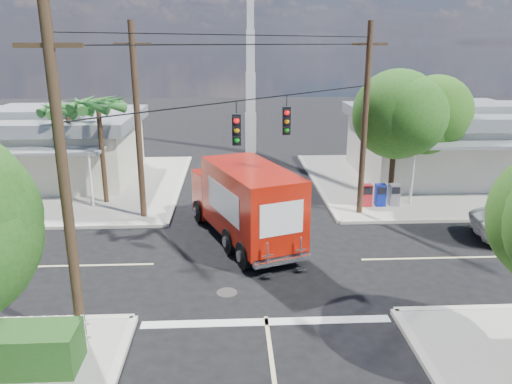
{
  "coord_description": "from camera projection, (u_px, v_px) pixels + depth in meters",
  "views": [
    {
      "loc": [
        -0.98,
        -17.51,
        8.06
      ],
      "look_at": [
        0.0,
        2.0,
        2.2
      ],
      "focal_mm": 35.0,
      "sensor_mm": 36.0,
      "label": 1
    }
  ],
  "objects": [
    {
      "name": "ground",
      "position": [
        259.0,
        262.0,
        19.11
      ],
      "size": [
        120.0,
        120.0,
        0.0
      ],
      "primitive_type": "plane",
      "color": "black",
      "rests_on": "ground"
    },
    {
      "name": "sidewalk_ne",
      "position": [
        429.0,
        181.0,
        30.02
      ],
      "size": [
        14.12,
        14.12,
        0.14
      ],
      "color": "#9F9A90",
      "rests_on": "ground"
    },
    {
      "name": "sidewalk_nw",
      "position": [
        62.0,
        186.0,
        28.98
      ],
      "size": [
        14.12,
        14.12,
        0.14
      ],
      "color": "#9F9A90",
      "rests_on": "ground"
    },
    {
      "name": "road_markings",
      "position": [
        261.0,
        279.0,
        17.7
      ],
      "size": [
        32.0,
        32.0,
        0.01
      ],
      "color": "beige",
      "rests_on": "ground"
    },
    {
      "name": "building_ne",
      "position": [
        452.0,
        141.0,
        30.49
      ],
      "size": [
        11.8,
        10.2,
        4.5
      ],
      "color": "silver",
      "rests_on": "sidewalk_ne"
    },
    {
      "name": "building_nw",
      "position": [
        47.0,
        144.0,
        29.82
      ],
      "size": [
        10.8,
        10.2,
        4.3
      ],
      "color": "beige",
      "rests_on": "sidewalk_nw"
    },
    {
      "name": "radio_tower",
      "position": [
        250.0,
        77.0,
        36.65
      ],
      "size": [
        0.8,
        0.8,
        17.0
      ],
      "color": "silver",
      "rests_on": "ground"
    },
    {
      "name": "tree_ne_front",
      "position": [
        397.0,
        112.0,
        24.56
      ],
      "size": [
        4.21,
        4.14,
        6.66
      ],
      "color": "#422D1C",
      "rests_on": "sidewalk_ne"
    },
    {
      "name": "tree_ne_back",
      "position": [
        430.0,
        117.0,
        26.95
      ],
      "size": [
        3.77,
        3.66,
        5.82
      ],
      "color": "#422D1C",
      "rests_on": "sidewalk_ne"
    },
    {
      "name": "palm_nw_front",
      "position": [
        98.0,
        107.0,
        24.48
      ],
      "size": [
        3.01,
        3.08,
        5.59
      ],
      "color": "#422D1C",
      "rests_on": "sidewalk_nw"
    },
    {
      "name": "palm_nw_back",
      "position": [
        67.0,
        111.0,
        25.92
      ],
      "size": [
        3.01,
        3.08,
        5.19
      ],
      "color": "#422D1C",
      "rests_on": "sidewalk_nw"
    },
    {
      "name": "utility_poles",
      "position": [
        216.0,
        134.0,
        19.23
      ],
      "size": [
        12.0,
        10.68,
        9.0
      ],
      "color": "#473321",
      "rests_on": "ground"
    },
    {
      "name": "vending_boxes",
      "position": [
        380.0,
        195.0,
        25.16
      ],
      "size": [
        1.9,
        0.5,
        1.1
      ],
      "color": "red",
      "rests_on": "sidewalk_ne"
    },
    {
      "name": "delivery_truck",
      "position": [
        244.0,
        202.0,
        20.77
      ],
      "size": [
        4.81,
        7.96,
        3.32
      ],
      "color": "black",
      "rests_on": "ground"
    }
  ]
}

